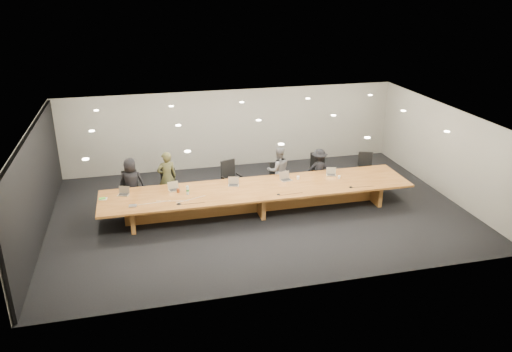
{
  "coord_description": "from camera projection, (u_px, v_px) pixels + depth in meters",
  "views": [
    {
      "loc": [
        -3.23,
        -12.91,
        6.4
      ],
      "look_at": [
        0.0,
        0.3,
        1.0
      ],
      "focal_mm": 35.0,
      "sensor_mm": 36.0,
      "label": 1
    }
  ],
  "objects": [
    {
      "name": "amber_mug",
      "position": [
        178.0,
        191.0,
        14.12
      ],
      "size": [
        0.1,
        0.1,
        0.11
      ],
      "primitive_type": "cylinder",
      "rotation": [
        0.0,
        0.0,
        -0.09
      ],
      "color": "brown",
      "rests_on": "conference_table"
    },
    {
      "name": "av_box",
      "position": [
        133.0,
        206.0,
        13.27
      ],
      "size": [
        0.22,
        0.17,
        0.03
      ],
      "primitive_type": "cube",
      "rotation": [
        0.0,
        0.0,
        -0.09
      ],
      "color": "#B5B5BA",
      "rests_on": "conference_table"
    },
    {
      "name": "water_bottle",
      "position": [
        188.0,
        190.0,
        13.96
      ],
      "size": [
        0.1,
        0.1,
        0.25
      ],
      "primitive_type": "cylinder",
      "rotation": [
        0.0,
        0.0,
        0.26
      ],
      "color": "#B5C6C1",
      "rests_on": "conference_table"
    },
    {
      "name": "laptop_e",
      "position": [
        331.0,
        172.0,
        15.32
      ],
      "size": [
        0.34,
        0.29,
        0.23
      ],
      "primitive_type": null,
      "rotation": [
        0.0,
        0.0,
        -0.28
      ],
      "color": "beige",
      "rests_on": "conference_table"
    },
    {
      "name": "person_a",
      "position": [
        131.0,
        183.0,
        14.76
      ],
      "size": [
        0.78,
        0.53,
        1.53
      ],
      "primitive_type": "imported",
      "rotation": [
        0.0,
        0.0,
        3.08
      ],
      "color": "black",
      "rests_on": "ground"
    },
    {
      "name": "person_d",
      "position": [
        319.0,
        170.0,
        16.01
      ],
      "size": [
        0.98,
        0.7,
        1.37
      ],
      "primitive_type": "imported",
      "rotation": [
        0.0,
        0.0,
        2.91
      ],
      "color": "black",
      "rests_on": "ground"
    },
    {
      "name": "chair_left",
      "position": [
        168.0,
        186.0,
        15.13
      ],
      "size": [
        0.61,
        0.61,
        1.06
      ],
      "primitive_type": null,
      "rotation": [
        0.0,
        0.0,
        -0.14
      ],
      "color": "black",
      "rests_on": "ground"
    },
    {
      "name": "paper_cup_far",
      "position": [
        339.0,
        177.0,
        15.09
      ],
      "size": [
        0.09,
        0.09,
        0.09
      ],
      "primitive_type": "cone",
      "rotation": [
        0.0,
        0.0,
        0.07
      ],
      "color": "white",
      "rests_on": "conference_table"
    },
    {
      "name": "laptop_b",
      "position": [
        174.0,
        186.0,
        14.23
      ],
      "size": [
        0.35,
        0.28,
        0.24
      ],
      "primitive_type": null,
      "rotation": [
        0.0,
        0.0,
        0.21
      ],
      "color": "beige",
      "rests_on": "conference_table"
    },
    {
      "name": "chair_mid_left",
      "position": [
        232.0,
        179.0,
        15.57
      ],
      "size": [
        0.75,
        0.75,
        1.15
      ],
      "primitive_type": null,
      "rotation": [
        0.0,
        0.0,
        0.34
      ],
      "color": "black",
      "rests_on": "ground"
    },
    {
      "name": "conference_table",
      "position": [
        258.0,
        195.0,
        14.54
      ],
      "size": [
        9.0,
        1.8,
        0.75
      ],
      "color": "brown",
      "rests_on": "ground"
    },
    {
      "name": "mic_center",
      "position": [
        278.0,
        194.0,
        13.99
      ],
      "size": [
        0.12,
        0.12,
        0.03
      ],
      "primitive_type": "cone",
      "rotation": [
        0.0,
        0.0,
        -0.23
      ],
      "color": "black",
      "rests_on": "conference_table"
    },
    {
      "name": "back_wall",
      "position": [
        231.0,
        129.0,
        17.82
      ],
      "size": [
        12.0,
        0.02,
        2.8
      ],
      "primitive_type": "cube",
      "color": "#B2AEA2",
      "rests_on": "ground"
    },
    {
      "name": "laptop_a",
      "position": [
        123.0,
        191.0,
        13.91
      ],
      "size": [
        0.36,
        0.31,
        0.24
      ],
      "primitive_type": null,
      "rotation": [
        0.0,
        0.0,
        -0.35
      ],
      "color": "#BEAD91",
      "rests_on": "conference_table"
    },
    {
      "name": "ground",
      "position": [
        258.0,
        211.0,
        14.73
      ],
      "size": [
        12.0,
        12.0,
        0.0
      ],
      "primitive_type": "plane",
      "color": "black",
      "rests_on": "ground"
    },
    {
      "name": "paper_cup_near",
      "position": [
        298.0,
        178.0,
        15.04
      ],
      "size": [
        0.11,
        0.11,
        0.1
      ],
      "primitive_type": "cone",
      "rotation": [
        0.0,
        0.0,
        -0.41
      ],
      "color": "white",
      "rests_on": "conference_table"
    },
    {
      "name": "mic_left",
      "position": [
        179.0,
        204.0,
        13.39
      ],
      "size": [
        0.14,
        0.14,
        0.03
      ],
      "primitive_type": "cone",
      "rotation": [
        0.0,
        0.0,
        0.05
      ],
      "color": "black",
      "rests_on": "conference_table"
    },
    {
      "name": "laptop_c",
      "position": [
        233.0,
        182.0,
        14.56
      ],
      "size": [
        0.35,
        0.29,
        0.24
      ],
      "primitive_type": null,
      "rotation": [
        0.0,
        0.0,
        -0.23
      ],
      "color": "#BFAC92",
      "rests_on": "conference_table"
    },
    {
      "name": "lime_gadget",
      "position": [
        102.0,
        198.0,
        13.69
      ],
      "size": [
        0.19,
        0.13,
        0.03
      ],
      "primitive_type": "cube",
      "rotation": [
        0.0,
        0.0,
        0.2
      ],
      "color": "#54B831",
      "rests_on": "notepad"
    },
    {
      "name": "laptop_d",
      "position": [
        286.0,
        176.0,
        14.93
      ],
      "size": [
        0.37,
        0.3,
        0.26
      ],
      "primitive_type": null,
      "rotation": [
        0.0,
        0.0,
        0.21
      ],
      "color": "#C3AE95",
      "rests_on": "conference_table"
    },
    {
      "name": "chair_far_right",
      "position": [
        366.0,
        169.0,
        16.43
      ],
      "size": [
        0.69,
        0.69,
        1.1
      ],
      "primitive_type": null,
      "rotation": [
        0.0,
        0.0,
        -0.28
      ],
      "color": "black",
      "rests_on": "ground"
    },
    {
      "name": "notepad",
      "position": [
        103.0,
        199.0,
        13.71
      ],
      "size": [
        0.23,
        0.19,
        0.01
      ],
      "primitive_type": "cube",
      "rotation": [
        0.0,
        0.0,
        -0.12
      ],
      "color": "silver",
      "rests_on": "conference_table"
    },
    {
      "name": "left_wall_panel",
      "position": [
        36.0,
        187.0,
        12.91
      ],
      "size": [
        0.08,
        7.84,
        2.74
      ],
      "primitive_type": "cube",
      "color": "black",
      "rests_on": "ground"
    },
    {
      "name": "mic_right",
      "position": [
        351.0,
        187.0,
        14.47
      ],
      "size": [
        0.15,
        0.15,
        0.03
      ],
      "primitive_type": "cone",
      "rotation": [
        0.0,
        0.0,
        -0.35
      ],
      "color": "black",
      "rests_on": "conference_table"
    },
    {
      "name": "chair_right",
      "position": [
        319.0,
        171.0,
        16.23
      ],
      "size": [
        0.63,
        0.63,
        1.16
      ],
      "primitive_type": null,
      "rotation": [
        0.0,
        0.0,
        -0.07
      ],
      "color": "black",
      "rests_on": "ground"
    },
    {
      "name": "person_c",
      "position": [
        278.0,
        170.0,
        15.74
      ],
      "size": [
        0.75,
        0.59,
        1.52
      ],
      "primitive_type": "imported",
      "rotation": [
        0.0,
        0.0,
        3.12
      ],
      "color": "#5C5C5E",
      "rests_on": "ground"
    },
    {
      "name": "chair_mid_right",
      "position": [
        275.0,
        179.0,
        15.78
      ],
      "size": [
        0.64,
        0.64,
        0.99
      ],
      "primitive_type": null,
      "rotation": [
        0.0,
        0.0,
        -0.33
      ],
      "color": "black",
      "rests_on": "ground"
    },
    {
      "name": "chair_far_left",
      "position": [
        131.0,
        189.0,
        14.9
      ],
      "size": [
        0.57,
        0.57,
        1.08
      ],
      "primitive_type": null,
      "rotation": [
        0.0,
        0.0,
        0.05
      ],
      "color": "black",
      "rests_on": "ground"
    },
    {
      "name": "person_b",
      "position": [
        167.0,
        178.0,
        15.01
      ],
      "size": [
        0.65,
        0.48,
        1.63
      ],
      "primitive_type": "imported",
      "rotation": [
        0.0,
        0.0,
        3.3
      ],
      "color": "#37371E",
      "rests_on": "ground"
    }
  ]
}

